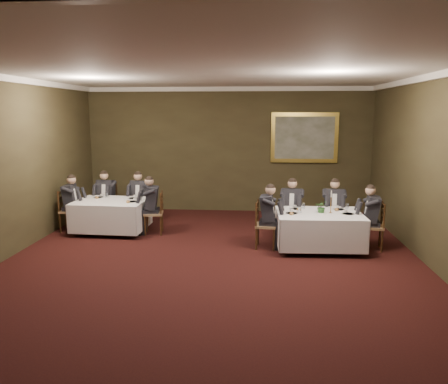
# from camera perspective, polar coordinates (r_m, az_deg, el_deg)

# --- Properties ---
(ground) EXTENTS (10.00, 10.00, 0.00)m
(ground) POSITION_cam_1_polar(r_m,az_deg,el_deg) (7.92, -1.93, -10.38)
(ground) COLOR black
(ground) RESTS_ON ground
(ceiling) EXTENTS (8.00, 10.00, 0.10)m
(ceiling) POSITION_cam_1_polar(r_m,az_deg,el_deg) (7.44, -2.09, 15.72)
(ceiling) COLOR silver
(ceiling) RESTS_ON back_wall
(back_wall) EXTENTS (8.00, 0.10, 3.50)m
(back_wall) POSITION_cam_1_polar(r_m,az_deg,el_deg) (12.43, 0.56, 5.49)
(back_wall) COLOR #342C1A
(back_wall) RESTS_ON ground
(front_wall) EXTENTS (8.00, 0.10, 3.50)m
(front_wall) POSITION_cam_1_polar(r_m,az_deg,el_deg) (2.71, -14.08, -12.77)
(front_wall) COLOR #342C1A
(front_wall) RESTS_ON ground
(crown_molding) EXTENTS (8.00, 10.00, 0.12)m
(crown_molding) POSITION_cam_1_polar(r_m,az_deg,el_deg) (7.43, -2.09, 15.26)
(crown_molding) COLOR white
(crown_molding) RESTS_ON back_wall
(table_main) EXTENTS (1.79, 1.38, 0.67)m
(table_main) POSITION_cam_1_polar(r_m,az_deg,el_deg) (9.29, 12.28, -4.57)
(table_main) COLOR black
(table_main) RESTS_ON ground
(table_second) EXTENTS (1.70, 1.33, 0.67)m
(table_second) POSITION_cam_1_polar(r_m,az_deg,el_deg) (10.66, -14.50, -2.74)
(table_second) COLOR black
(table_second) RESTS_ON ground
(chair_main_backleft) EXTENTS (0.50, 0.48, 1.00)m
(chair_main_backleft) POSITION_cam_1_polar(r_m,az_deg,el_deg) (10.13, 8.80, -4.17)
(chair_main_backleft) COLOR olive
(chair_main_backleft) RESTS_ON ground
(diner_main_backleft) EXTENTS (0.47, 0.53, 1.35)m
(diner_main_backleft) POSITION_cam_1_polar(r_m,az_deg,el_deg) (10.06, 8.83, -2.93)
(diner_main_backleft) COLOR black
(diner_main_backleft) RESTS_ON chair_main_backleft
(chair_main_backright) EXTENTS (0.48, 0.47, 1.00)m
(chair_main_backright) POSITION_cam_1_polar(r_m,az_deg,el_deg) (10.27, 14.03, -4.16)
(chair_main_backright) COLOR olive
(chair_main_backright) RESTS_ON ground
(diner_main_backright) EXTENTS (0.45, 0.52, 1.35)m
(diner_main_backright) POSITION_cam_1_polar(r_m,az_deg,el_deg) (10.21, 14.09, -2.94)
(diner_main_backright) COLOR black
(diner_main_backright) RESTS_ON chair_main_backright
(chair_main_endleft) EXTENTS (0.46, 0.48, 1.00)m
(chair_main_endleft) POSITION_cam_1_polar(r_m,az_deg,el_deg) (9.22, 5.40, -5.56)
(chair_main_endleft) COLOR olive
(chair_main_endleft) RESTS_ON ground
(diner_main_endleft) EXTENTS (0.52, 0.45, 1.35)m
(diner_main_endleft) POSITION_cam_1_polar(r_m,az_deg,el_deg) (9.16, 5.50, -4.18)
(diner_main_endleft) COLOR black
(diner_main_endleft) RESTS_ON chair_main_endleft
(chair_main_endright) EXTENTS (0.48, 0.50, 1.00)m
(chair_main_endright) POSITION_cam_1_polar(r_m,az_deg,el_deg) (9.58, 18.82, -5.47)
(chair_main_endright) COLOR olive
(chair_main_endright) RESTS_ON ground
(diner_main_endright) EXTENTS (0.53, 0.47, 1.35)m
(diner_main_endright) POSITION_cam_1_polar(r_m,az_deg,el_deg) (9.52, 18.83, -4.14)
(diner_main_endright) COLOR black
(diner_main_endright) RESTS_ON chair_main_endright
(chair_sec_backleft) EXTENTS (0.49, 0.47, 1.00)m
(chair_sec_backleft) POSITION_cam_1_polar(r_m,az_deg,el_deg) (11.62, -14.97, -2.53)
(chair_sec_backleft) COLOR olive
(chair_sec_backleft) RESTS_ON ground
(diner_sec_backleft) EXTENTS (0.46, 0.53, 1.35)m
(diner_sec_backleft) POSITION_cam_1_polar(r_m,az_deg,el_deg) (11.56, -15.05, -1.44)
(diner_sec_backleft) COLOR black
(diner_sec_backleft) RESTS_ON chair_sec_backleft
(chair_sec_backright) EXTENTS (0.50, 0.48, 1.00)m
(chair_sec_backright) POSITION_cam_1_polar(r_m,az_deg,el_deg) (11.32, -10.82, -2.69)
(chair_sec_backright) COLOR olive
(chair_sec_backright) RESTS_ON ground
(diner_sec_backright) EXTENTS (0.46, 0.53, 1.35)m
(diner_sec_backright) POSITION_cam_1_polar(r_m,az_deg,el_deg) (11.26, -10.89, -1.57)
(diner_sec_backright) COLOR black
(diner_sec_backright) RESTS_ON chair_sec_backright
(chair_sec_endright) EXTENTS (0.47, 0.49, 1.00)m
(chair_sec_endright) POSITION_cam_1_polar(r_m,az_deg,el_deg) (10.37, -9.09, -3.85)
(chair_sec_endright) COLOR olive
(chair_sec_endright) RESTS_ON ground
(diner_sec_endright) EXTENTS (0.53, 0.46, 1.35)m
(diner_sec_endright) POSITION_cam_1_polar(r_m,az_deg,el_deg) (10.31, -9.19, -2.62)
(diner_sec_endright) COLOR black
(diner_sec_endright) RESTS_ON chair_sec_endright
(chair_sec_endleft) EXTENTS (0.46, 0.47, 1.00)m
(chair_sec_endleft) POSITION_cam_1_polar(r_m,az_deg,el_deg) (11.12, -19.47, -3.35)
(chair_sec_endleft) COLOR olive
(chair_sec_endleft) RESTS_ON ground
(diner_sec_endleft) EXTENTS (0.51, 0.44, 1.35)m
(diner_sec_endleft) POSITION_cam_1_polar(r_m,az_deg,el_deg) (11.06, -19.49, -2.20)
(diner_sec_endleft) COLOR black
(diner_sec_endleft) RESTS_ON chair_sec_endleft
(centerpiece) EXTENTS (0.29, 0.27, 0.27)m
(centerpiece) POSITION_cam_1_polar(r_m,az_deg,el_deg) (9.21, 12.65, -1.82)
(centerpiece) COLOR #2D5926
(centerpiece) RESTS_ON table_main
(candlestick) EXTENTS (0.07, 0.07, 0.48)m
(candlestick) POSITION_cam_1_polar(r_m,az_deg,el_deg) (9.24, 13.78, -1.58)
(candlestick) COLOR #B07935
(candlestick) RESTS_ON table_main
(place_setting_table_main) EXTENTS (0.33, 0.31, 0.14)m
(place_setting_table_main) POSITION_cam_1_polar(r_m,az_deg,el_deg) (9.53, 9.50, -1.95)
(place_setting_table_main) COLOR white
(place_setting_table_main) RESTS_ON table_main
(place_setting_table_second) EXTENTS (0.33, 0.31, 0.14)m
(place_setting_table_second) POSITION_cam_1_polar(r_m,az_deg,el_deg) (11.07, -15.76, -0.49)
(place_setting_table_second) COLOR white
(place_setting_table_second) RESTS_ON table_second
(painting) EXTENTS (1.84, 0.09, 1.38)m
(painting) POSITION_cam_1_polar(r_m,az_deg,el_deg) (12.38, 10.45, 6.99)
(painting) COLOR #D9BC4F
(painting) RESTS_ON back_wall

